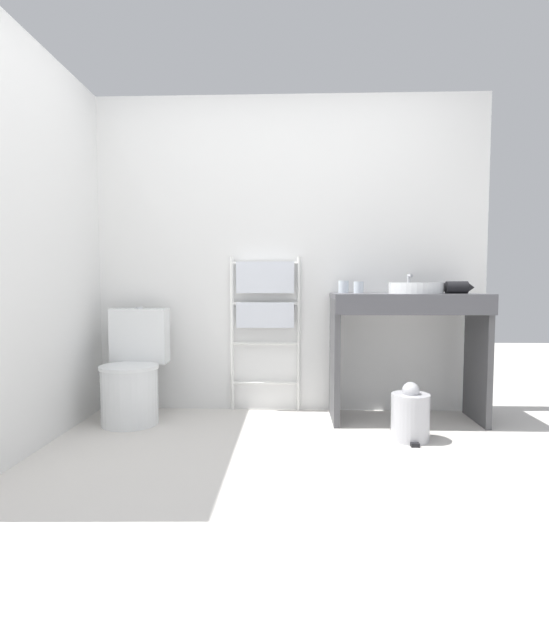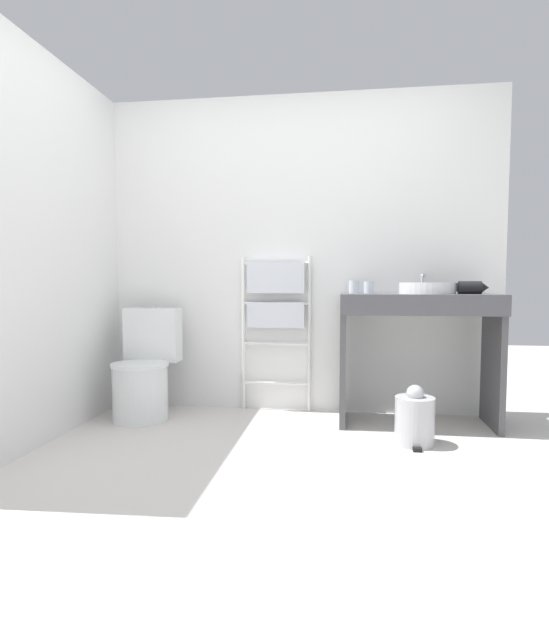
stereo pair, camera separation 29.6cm
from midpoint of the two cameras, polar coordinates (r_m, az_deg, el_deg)
ground_plane at (r=2.46m, az=2.06°, el=-18.95°), size 12.00×12.00×0.00m
wall_back at (r=3.85m, az=4.52°, el=7.37°), size 3.05×0.12×2.37m
wall_side at (r=3.46m, az=-21.55°, el=7.46°), size 0.12×2.25×2.37m
toilet at (r=3.69m, az=-12.46°, el=-6.02°), size 0.41×0.54×0.80m
towel_radiator at (r=3.74m, az=2.40°, el=1.93°), size 0.53×0.06×1.17m
vanity_counter at (r=3.57m, az=18.32°, el=-1.73°), size 1.04×0.54×0.90m
sink_basin at (r=3.58m, az=19.34°, el=3.49°), size 0.37×0.37×0.08m
faucet at (r=3.77m, az=18.76°, el=4.26°), size 0.02×0.10×0.14m
cup_near_wall at (r=3.68m, az=11.37°, el=3.73°), size 0.07×0.07×0.09m
cup_near_edge at (r=3.62m, az=13.05°, el=3.64°), size 0.07×0.07×0.08m
hair_dryer at (r=3.61m, az=23.75°, el=3.42°), size 0.19×0.19×0.09m
trash_bin at (r=3.20m, az=18.35°, el=-10.72°), size 0.23×0.27×0.36m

